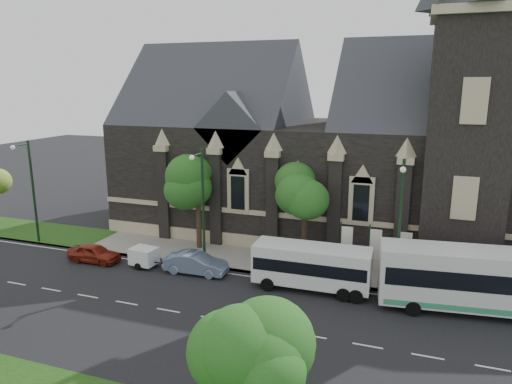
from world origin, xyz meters
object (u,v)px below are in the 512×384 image
at_px(banner_flag_right, 403,250).
at_px(car_far_red, 94,253).
at_px(sedan, 196,263).
at_px(tree_walk_left, 201,182).
at_px(tour_coach, 495,281).
at_px(street_lamp_far, 31,186).
at_px(shuttle_bus, 312,265).
at_px(street_lamp_mid, 202,202).
at_px(tree_walk_right, 309,189).
at_px(tree_park_east, 262,352).
at_px(banner_flag_center, 373,247).
at_px(box_trailer, 144,256).
at_px(banner_flag_left, 344,244).
at_px(street_lamp_near, 400,220).

bearing_deg(banner_flag_right, car_far_red, -170.53).
bearing_deg(sedan, tree_walk_left, 17.95).
relative_size(banner_flag_right, tour_coach, 0.29).
bearing_deg(tree_walk_left, street_lamp_far, -165.74).
bearing_deg(banner_flag_right, shuttle_bus, -151.76).
bearing_deg(shuttle_bus, street_lamp_mid, 171.35).
height_order(tree_walk_right, street_lamp_mid, street_lamp_mid).
height_order(tree_park_east, street_lamp_far, street_lamp_far).
bearing_deg(street_lamp_mid, street_lamp_far, 180.00).
xyz_separation_m(tree_walk_right, car_far_red, (-15.70, -5.51, -5.10)).
bearing_deg(street_lamp_far, tree_walk_left, 14.26).
height_order(tree_walk_right, tour_coach, tree_walk_right).
bearing_deg(street_lamp_far, banner_flag_center, 3.86).
bearing_deg(box_trailer, street_lamp_far, 179.56).
bearing_deg(sedan, street_lamp_far, 83.20).
bearing_deg(banner_flag_right, street_lamp_mid, -172.40).
distance_m(shuttle_bus, box_trailer, 12.90).
bearing_deg(banner_flag_left, tree_park_east, -90.35).
height_order(box_trailer, sedan, sedan).
relative_size(tree_walk_left, box_trailer, 2.67).
bearing_deg(banner_flag_right, sedan, -167.31).
distance_m(tree_walk_right, street_lamp_near, 7.72).
bearing_deg(sedan, banner_flag_center, -77.45).
bearing_deg(tree_park_east, car_far_red, 142.11).
height_order(tour_coach, car_far_red, tour_coach).
bearing_deg(tree_walk_left, banner_flag_center, -6.89).
bearing_deg(car_far_red, tree_park_east, -129.53).
bearing_deg(banner_flag_center, street_lamp_far, -176.14).
bearing_deg(tree_walk_right, shuttle_bus, -73.61).
bearing_deg(sedan, street_lamp_mid, -2.12).
bearing_deg(tree_park_east, tour_coach, 58.40).
bearing_deg(tour_coach, street_lamp_far, 172.05).
xyz_separation_m(banner_flag_right, shuttle_bus, (-5.68, -3.05, -0.65)).
relative_size(banner_flag_left, shuttle_bus, 0.51).
relative_size(street_lamp_mid, shuttle_bus, 1.15).
bearing_deg(car_far_red, shuttle_bus, -89.13).
distance_m(banner_flag_left, sedan, 10.90).
bearing_deg(tree_park_east, banner_flag_right, 77.35).
distance_m(street_lamp_mid, banner_flag_left, 10.81).
xyz_separation_m(street_lamp_near, car_far_red, (-22.49, -1.89, -4.40)).
bearing_deg(banner_flag_center, box_trailer, -168.40).
height_order(street_lamp_mid, box_trailer, street_lamp_mid).
height_order(street_lamp_far, tour_coach, street_lamp_far).
bearing_deg(car_far_red, tree_walk_left, -52.23).
xyz_separation_m(banner_flag_right, sedan, (-14.29, -3.22, -1.60)).
height_order(street_lamp_near, sedan, street_lamp_near).
bearing_deg(street_lamp_near, banner_flag_center, 131.93).
relative_size(shuttle_bus, sedan, 1.66).
height_order(tour_coach, box_trailer, tour_coach).
bearing_deg(shuttle_bus, banner_flag_center, 38.56).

